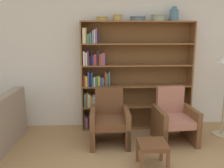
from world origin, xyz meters
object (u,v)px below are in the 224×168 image
Objects in this scene: bowl_sage at (102,18)px; bowl_stoneware at (159,17)px; armchair_cushioned at (174,119)px; armchair_leather at (110,120)px; vase_tall at (174,15)px; footstool at (152,147)px; bowl_copper at (138,18)px; bowl_brass at (117,17)px; bookshelf at (126,76)px.

bowl_sage is 1.04m from bowl_stoneware.
bowl_sage is 0.80× the size of bowl_stoneware.
bowl_stoneware reaches higher than armchair_cushioned.
bowl_stoneware is 0.30× the size of armchair_leather.
vase_tall is (0.28, 0.00, 0.05)m from bowl_stoneware.
bowl_copper is at bearing 89.73° from footstool.
armchair_leather is at bearing -104.97° from bowl_brass.
bowl_sage is at bearing 180.00° from bowl_stoneware.
footstool is (0.65, -1.53, -1.78)m from bowl_sage.
armchair_cushioned is (0.75, -0.68, -0.63)m from bookshelf.
bowl_sage is 0.76× the size of bowl_copper.
bowl_copper is at bearing -54.69° from armchair_cushioned.
armchair_leather is at bearing -144.59° from bowl_stoneware.
vase_tall is (0.86, -0.02, 1.14)m from bookshelf.
footstool is (0.37, -1.53, -1.80)m from bowl_brass.
bowl_stoneware reaches higher than footstool.
bowl_stoneware is 0.70× the size of footstool.
armchair_leather is at bearing -117.32° from bookshelf.
bowl_copper reaches higher than armchair_leather.
bowl_sage reaches higher than footstool.
vase_tall reaches higher than armchair_cushioned.
vase_tall is 0.28× the size of armchair_leather.
bookshelf is at bearing 2.52° from bowl_sage.
bowl_stoneware is at bearing -143.87° from armchair_leather.
bowl_copper is (0.37, 0.00, -0.02)m from bowl_brass.
bowl_sage is 0.56× the size of footstool.
bowl_sage is 2.19m from armchair_cushioned.
bowl_brass reaches higher than footstool.
armchair_cushioned is (1.10, -0.00, 0.00)m from armchair_leather.
bookshelf is 7.32× the size of bowl_copper.
armchair_cushioned reaches higher than footstool.
bowl_brass reaches higher than armchair_cushioned.
armchair_cushioned is at bearing -28.85° from bowl_sage.
bookshelf is 2.30× the size of armchair_cushioned.
bowl_brass reaches higher than bookshelf.
bowl_stoneware is 1.07× the size of vase_tall.
armchair_leather is 1.02m from footstool.
bowl_brass is 0.45× the size of footstool.
vase_tall is 1.89m from armchair_cushioned.
vase_tall reaches higher than footstool.
footstool is at bearing -76.45° from bowl_brass.
bowl_brass is 2.06m from armchair_cushioned.
bookshelf is 0.99m from armchair_leather.
bookshelf is at bearing 174.26° from bowl_copper.
bookshelf is 9.65× the size of bowl_sage.
vase_tall is (0.67, 0.00, 0.07)m from bowl_copper.
armchair_cushioned is at bearing -99.87° from vase_tall.
footstool is (0.54, -0.86, -0.08)m from armchair_leather.
bookshelf is at bearing 178.02° from bowl_stoneware.
bowl_copper is at bearing 180.00° from vase_tall.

